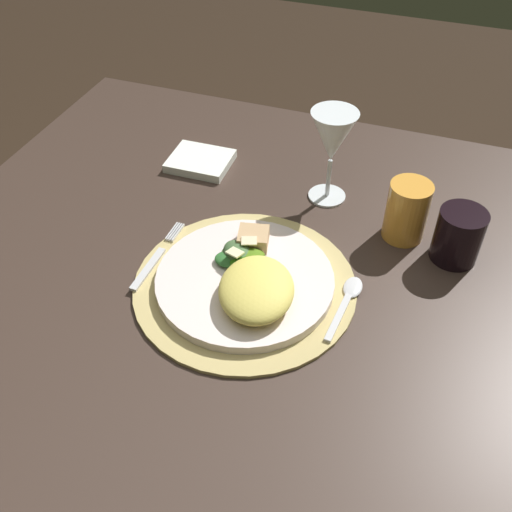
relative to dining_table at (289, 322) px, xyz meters
name	(u,v)px	position (x,y,z in m)	size (l,w,h in m)	color
ground_plane	(279,486)	(0.00, 0.00, -0.59)	(6.00, 6.00, 0.00)	black
dining_table	(289,322)	(0.00, 0.00, 0.00)	(1.23, 0.98, 0.70)	#3A2B24
placemat	(245,285)	(-0.06, -0.05, 0.11)	(0.34, 0.34, 0.01)	tan
dinner_plate	(245,280)	(-0.06, -0.05, 0.12)	(0.27, 0.27, 0.02)	silver
pasta_serving	(256,289)	(-0.03, -0.08, 0.15)	(0.14, 0.11, 0.04)	#E2CD5C
salad_greens	(240,257)	(-0.08, -0.02, 0.14)	(0.09, 0.07, 0.03)	#2B6A10
bread_piece	(253,238)	(-0.07, 0.03, 0.14)	(0.05, 0.05, 0.02)	tan
fork	(156,258)	(-0.21, -0.04, 0.12)	(0.02, 0.17, 0.00)	silver
spoon	(349,295)	(0.09, -0.02, 0.12)	(0.03, 0.14, 0.01)	silver
napkin	(200,161)	(-0.26, 0.23, 0.12)	(0.11, 0.10, 0.02)	white
wine_glass	(333,140)	(0.00, 0.22, 0.23)	(0.08, 0.08, 0.17)	silver
amber_tumbler	(407,211)	(0.15, 0.16, 0.16)	(0.07, 0.07, 0.10)	gold
dark_tumbler	(458,236)	(0.23, 0.13, 0.15)	(0.07, 0.07, 0.09)	black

